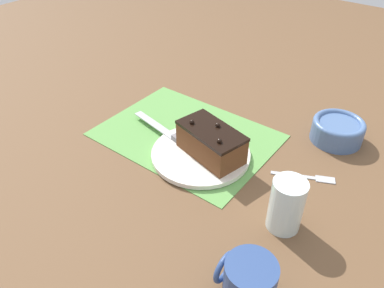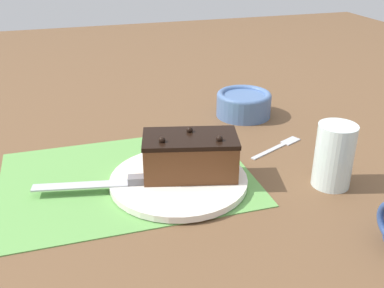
% 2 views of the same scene
% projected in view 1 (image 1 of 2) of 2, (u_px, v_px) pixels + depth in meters
% --- Properties ---
extents(ground_plane, '(3.00, 3.00, 0.00)m').
position_uv_depth(ground_plane, '(186.00, 135.00, 1.03)').
color(ground_plane, brown).
extents(placemat_woven, '(0.46, 0.34, 0.00)m').
position_uv_depth(placemat_woven, '(186.00, 135.00, 1.03)').
color(placemat_woven, '#609E4C').
rests_on(placemat_woven, ground_plane).
extents(cake_plate, '(0.25, 0.25, 0.01)m').
position_uv_depth(cake_plate, '(201.00, 154.00, 0.95)').
color(cake_plate, white).
rests_on(cake_plate, placemat_woven).
extents(chocolate_cake, '(0.19, 0.13, 0.09)m').
position_uv_depth(chocolate_cake, '(211.00, 142.00, 0.92)').
color(chocolate_cake, brown).
rests_on(chocolate_cake, cake_plate).
extents(serving_knife, '(0.24, 0.07, 0.01)m').
position_uv_depth(serving_knife, '(174.00, 136.00, 0.99)').
color(serving_knife, slate).
rests_on(serving_knife, cake_plate).
extents(drinking_glass, '(0.07, 0.07, 0.12)m').
position_uv_depth(drinking_glass, '(286.00, 205.00, 0.74)').
color(drinking_glass, silver).
rests_on(drinking_glass, ground_plane).
extents(small_bowl, '(0.14, 0.14, 0.06)m').
position_uv_depth(small_bowl, '(338.00, 130.00, 0.99)').
color(small_bowl, '#4C6B9E').
rests_on(small_bowl, ground_plane).
extents(coffee_mug, '(0.10, 0.09, 0.09)m').
position_uv_depth(coffee_mug, '(248.00, 282.00, 0.62)').
color(coffee_mug, navy).
rests_on(coffee_mug, ground_plane).
extents(dessert_fork, '(0.14, 0.08, 0.01)m').
position_uv_depth(dessert_fork, '(309.00, 177.00, 0.89)').
color(dessert_fork, '#B7BABF').
rests_on(dessert_fork, ground_plane).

